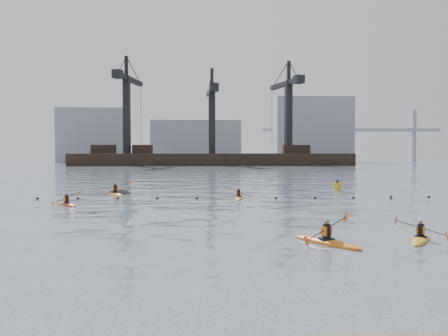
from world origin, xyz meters
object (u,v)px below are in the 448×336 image
Objects in this scene: kayaker_3 at (239,197)px; kayaker_5 at (115,194)px; kayaker_2 at (67,204)px; mooring_buoy at (120,194)px; kayaker_1 at (420,238)px; nav_buoy at (337,186)px; kayaker_0 at (327,241)px.

kayaker_5 is at bearing 165.51° from kayaker_3.
kayaker_2 is 8.50m from mooring_buoy.
kayaker_1 is at bearing -72.86° from kayaker_2.
kayaker_3 is 12.02m from nav_buoy.
kayaker_0 is 2.67× the size of nav_buoy.
kayaker_0 reaches higher than kayaker_2.
kayaker_2 is 0.90× the size of kayaker_3.
kayaker_3 is at bearing -17.59° from kayaker_2.
kayaker_3 is (11.76, 4.07, 0.00)m from kayaker_2.
kayaker_3 is at bearing -23.30° from mooring_buoy.
nav_buoy is at bearing -15.57° from kayaker_5.
kayaker_2 is 1.33× the size of mooring_buoy.
kayaker_5 is at bearing 158.79° from kayaker_1.
kayaker_0 is 1.20× the size of kayaker_2.
kayaker_1 is (3.94, 0.53, -0.01)m from kayaker_0.
kayaker_0 is 3.98m from kayaker_1.
kayaker_5 is at bearing 39.79° from kayaker_2.
kayaker_3 is (-2.25, 17.73, -0.01)m from kayaker_0.
mooring_buoy is (-9.69, 4.18, -0.09)m from kayaker_3.
kayaker_5 is 2.95× the size of nav_buoy.
kayaker_5 is 1.77× the size of mooring_buoy.
kayaker_3 is at bearing -142.85° from nav_buoy.
kayaker_3 is 1.48× the size of mooring_buoy.
mooring_buoy is (-15.89, 21.38, -0.09)m from kayaker_1.
kayaker_3 is (-6.19, 17.21, -0.00)m from kayaker_1.
kayaker_0 is 24.95m from mooring_buoy.
nav_buoy is at bearing -8.71° from kayaker_2.
kayaker_0 is at bearing -80.94° from kayaker_2.
kayaker_3 is at bearing 140.38° from kayaker_1.
nav_buoy reaches higher than mooring_buoy.
kayaker_3 is at bearing 64.14° from kayaker_0.
kayaker_2 reaches higher than mooring_buoy.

